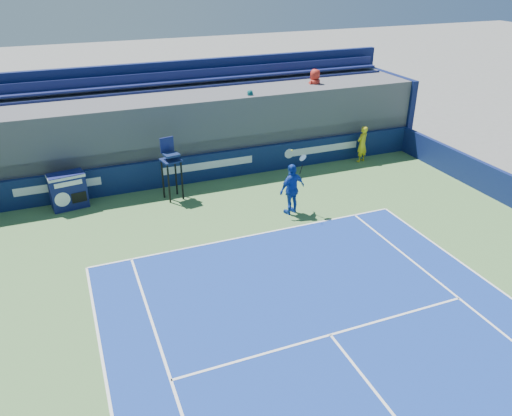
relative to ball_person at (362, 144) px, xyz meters
name	(u,v)px	position (x,y,z in m)	size (l,w,h in m)	color
ball_person	(362,144)	(0.00, 0.00, 0.00)	(0.62, 0.41, 1.70)	yellow
back_hoarding	(207,167)	(-7.32, 0.56, -0.26)	(20.40, 0.21, 1.20)	#0C1B46
match_clock	(68,190)	(-12.99, -0.03, -0.12)	(1.41, 0.91, 1.40)	#0F154F
umpire_chair	(171,162)	(-9.13, -0.69, 0.67)	(0.83, 0.83, 2.48)	black
tennis_player	(292,189)	(-5.32, -3.61, 0.13)	(1.23, 0.80, 2.57)	#143CA9
stadium_seating	(194,126)	(-7.30, 2.61, 0.97)	(21.00, 4.05, 4.40)	#4A4A4F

